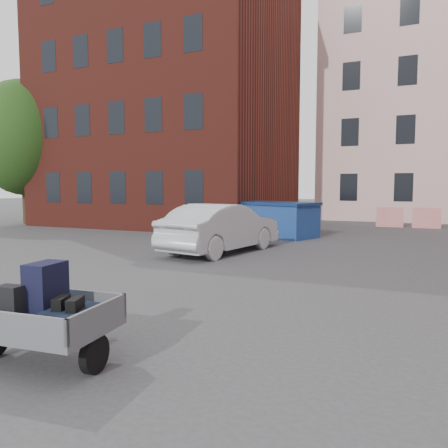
% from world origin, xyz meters
% --- Properties ---
extents(ground, '(120.00, 120.00, 0.00)m').
position_xyz_m(ground, '(0.00, 0.00, 0.00)').
color(ground, '#38383A').
rests_on(ground, ground).
extents(building_brick, '(12.00, 10.00, 14.00)m').
position_xyz_m(building_brick, '(-9.00, 13.00, 7.00)').
color(building_brick, '#591E16').
rests_on(building_brick, ground).
extents(far_building, '(6.00, 6.00, 8.00)m').
position_xyz_m(far_building, '(-20.00, 22.00, 4.00)').
color(far_building, maroon).
rests_on(far_building, ground).
extents(tree, '(5.28, 5.28, 8.30)m').
position_xyz_m(tree, '(-16.00, 9.00, 5.17)').
color(tree, '#3D2B1C').
rests_on(tree, ground).
extents(barriers, '(4.70, 0.18, 1.00)m').
position_xyz_m(barriers, '(4.20, 15.00, 0.50)').
color(barriers, red).
rests_on(barriers, ground).
extents(trailer, '(1.70, 1.87, 1.20)m').
position_xyz_m(trailer, '(-0.13, -4.94, 0.61)').
color(trailer, black).
rests_on(trailer, ground).
extents(dumpster, '(3.79, 2.84, 1.42)m').
position_xyz_m(dumpster, '(-1.57, 8.69, 0.72)').
color(dumpster, navy).
rests_on(dumpster, ground).
extents(silver_car, '(2.42, 4.85, 1.53)m').
position_xyz_m(silver_car, '(-1.79, 3.82, 0.76)').
color(silver_car, '#ADAFB5').
rests_on(silver_car, ground).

